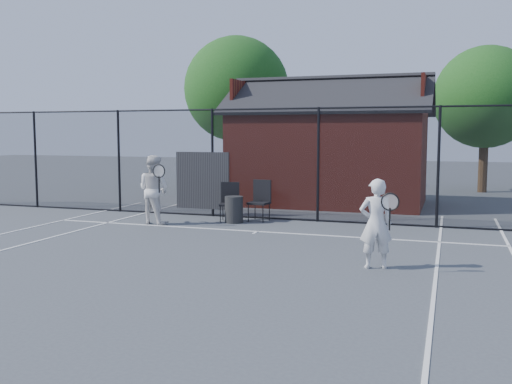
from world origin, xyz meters
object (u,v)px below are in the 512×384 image
(player_front, at_px, (376,224))
(chair_left, at_px, (229,203))
(chair_right, at_px, (259,201))
(player_back, at_px, (154,190))
(waste_bin, at_px, (234,210))
(clubhouse, at_px, (330,155))

(player_front, height_order, chair_left, player_front)
(player_front, bearing_deg, chair_right, 129.24)
(player_back, relative_size, waste_bin, 2.55)
(player_back, height_order, chair_right, player_back)
(clubhouse, bearing_deg, chair_left, -109.86)
(player_back, bearing_deg, chair_left, 29.70)
(chair_right, xyz_separation_m, waste_bin, (-0.52, -0.50, -0.18))
(chair_left, distance_m, waste_bin, 0.29)
(chair_left, bearing_deg, player_front, -55.87)
(player_back, bearing_deg, player_front, -27.24)
(player_front, bearing_deg, waste_bin, 136.51)
(chair_right, bearing_deg, waste_bin, -130.30)
(player_back, bearing_deg, clubhouse, 59.16)
(player_front, xyz_separation_m, chair_left, (-4.31, 4.06, -0.28))
(player_front, bearing_deg, chair_left, 136.73)
(clubhouse, relative_size, player_front, 4.18)
(player_front, relative_size, chair_right, 1.47)
(waste_bin, bearing_deg, chair_right, 43.89)
(chair_left, height_order, chair_right, chair_right)
(chair_right, bearing_deg, clubhouse, 83.01)
(chair_right, relative_size, waste_bin, 1.53)
(waste_bin, bearing_deg, chair_left, 141.62)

